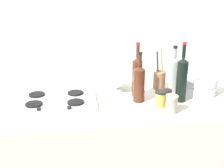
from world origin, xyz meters
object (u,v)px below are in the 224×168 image
Objects in this scene: plate_stack at (199,85)px; condiment_jar_spare at (172,104)px; utensil_crock at (159,79)px; wine_bottle_mid_left at (182,79)px; stovetop_hob at (56,101)px; wine_bottle_rightmost at (139,83)px; wine_bottle_leftmost at (137,76)px; wine_bottle_mid_right at (173,74)px; condiment_jar_front at (167,95)px; mixing_bowl at (118,84)px; condiment_jar_rear at (160,99)px.

plate_stack is 0.40m from condiment_jar_spare.
wine_bottle_mid_left is at bearing -72.80° from utensil_crock.
stovetop_hob is 1.75× the size of utensil_crock.
stovetop_hob is 0.54m from wine_bottle_rightmost.
wine_bottle_leftmost is at bearing -146.55° from utensil_crock.
wine_bottle_mid_right is at bearing 26.30° from wine_bottle_rightmost.
condiment_jar_front is (0.19, -0.01, -0.09)m from wine_bottle_rightmost.
wine_bottle_mid_right is 1.14× the size of utensil_crock.
wine_bottle_rightmost is 0.26m from condiment_jar_spare.
plate_stack is 0.64× the size of wine_bottle_mid_left.
wine_bottle_leftmost reaches higher than wine_bottle_rightmost.
mixing_bowl is 2.85× the size of condiment_jar_front.
wine_bottle_mid_left is 0.14m from condiment_jar_front.
condiment_jar_rear is (0.64, -0.14, 0.04)m from stovetop_hob.
wine_bottle_leftmost is at bearing 180.00° from plate_stack.
condiment_jar_front is at bearing -3.81° from stovetop_hob.
stovetop_hob is at bearing -176.76° from plate_stack.
wine_bottle_mid_right reaches higher than mixing_bowl.
wine_bottle_mid_right is 0.19m from condiment_jar_front.
wine_bottle_mid_left reaches higher than mixing_bowl.
condiment_jar_spare is (-0.11, -0.32, -0.08)m from wine_bottle_mid_right.
wine_bottle_rightmost is at bearing -62.72° from mixing_bowl.
plate_stack is 0.56m from mixing_bowl.
utensil_crock is (-0.07, 0.08, -0.06)m from wine_bottle_mid_right.
mixing_bowl is (-0.37, 0.24, -0.10)m from wine_bottle_mid_left.
wine_bottle_leftmost reaches higher than mixing_bowl.
wine_bottle_mid_left reaches higher than wine_bottle_leftmost.
utensil_crock is at bearing 33.45° from wine_bottle_leftmost.
wine_bottle_rightmost is 0.25m from mixing_bowl.
condiment_jar_front is at bearing 167.13° from wine_bottle_mid_left.
mixing_bowl is 0.38m from condiment_jar_rear.
mixing_bowl is (0.42, 0.17, 0.03)m from stovetop_hob.
wine_bottle_rightmost is 3.04× the size of condiment_jar_spare.
wine_bottle_mid_left is (0.79, -0.07, 0.14)m from stovetop_hob.
condiment_jar_rear is at bearing -103.65° from utensil_crock.
stovetop_hob is at bearing -157.90° from mixing_bowl.
stovetop_hob is 0.55m from wine_bottle_leftmost.
mixing_bowl is at bearing 125.10° from condiment_jar_rear.
condiment_jar_front is 0.12m from condiment_jar_rear.
condiment_jar_rear is (-0.32, -0.20, -0.00)m from plate_stack.
condiment_jar_front is (-0.00, -0.22, -0.03)m from utensil_crock.
condiment_jar_front is at bearing -3.04° from wine_bottle_rightmost.
stovetop_hob is 0.66m from condiment_jar_rear.
wine_bottle_rightmost is at bearing -131.63° from utensil_crock.
condiment_jar_spare reaches higher than stovetop_hob.
condiment_jar_spare is at bearing -134.62° from plate_stack.
wine_bottle_mid_right is 0.29m from wine_bottle_rightmost.
condiment_jar_front is (-0.08, 0.02, -0.11)m from wine_bottle_mid_left.
condiment_jar_spare is at bearing -18.49° from stovetop_hob.
wine_bottle_mid_right is at bearing -49.51° from utensil_crock.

